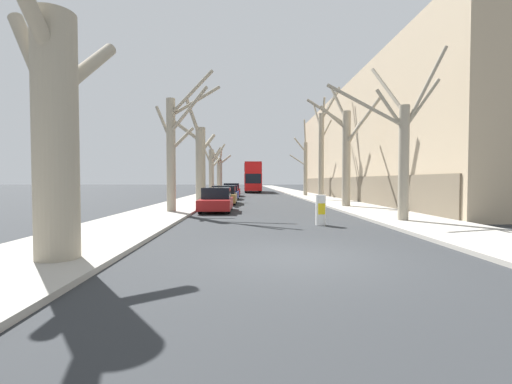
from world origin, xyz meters
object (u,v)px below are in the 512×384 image
(street_tree_right_1, at_px, (346,150))
(traffic_bollard, at_px, (321,210))
(street_tree_right_3, at_px, (305,166))
(street_tree_left_2, at_px, (200,160))
(street_tree_right_0, at_px, (402,146))
(parked_car_0, at_px, (217,200))
(street_tree_left_3, at_px, (212,170))
(street_tree_left_4, at_px, (219,171))
(double_decker_bus, at_px, (253,176))
(parked_car_3, at_px, (232,190))
(street_tree_right_2, at_px, (322,149))
(parked_car_1, at_px, (224,195))
(street_tree_left_1, at_px, (174,147))
(parked_car_2, at_px, (228,193))
(street_tree_left_0, at_px, (55,126))

(street_tree_right_1, height_order, traffic_bollard, street_tree_right_1)
(street_tree_right_3, bearing_deg, street_tree_left_2, -138.79)
(street_tree_right_0, distance_m, parked_car_0, 10.05)
(street_tree_left_2, relative_size, street_tree_right_3, 1.00)
(street_tree_left_3, bearing_deg, street_tree_left_4, 90.35)
(double_decker_bus, distance_m, parked_car_3, 14.18)
(parked_car_0, height_order, parked_car_3, parked_car_3)
(street_tree_right_1, distance_m, street_tree_right_2, 7.35)
(street_tree_right_1, distance_m, parked_car_0, 9.00)
(street_tree_right_0, height_order, parked_car_3, street_tree_right_0)
(street_tree_right_0, relative_size, street_tree_right_2, 0.73)
(street_tree_left_3, distance_m, street_tree_right_1, 20.31)
(double_decker_bus, distance_m, parked_car_1, 26.89)
(street_tree_left_2, relative_size, double_decker_bus, 0.74)
(street_tree_left_4, height_order, street_tree_right_0, street_tree_left_4)
(street_tree_right_2, bearing_deg, street_tree_right_1, -90.62)
(street_tree_left_1, relative_size, street_tree_right_2, 0.74)
(street_tree_left_3, distance_m, traffic_bollard, 27.05)
(street_tree_right_0, relative_size, parked_car_2, 1.79)
(street_tree_left_2, xyz_separation_m, street_tree_right_0, (10.32, -14.95, -0.35))
(street_tree_left_3, relative_size, street_tree_right_1, 0.75)
(street_tree_right_1, xyz_separation_m, street_tree_right_2, (0.08, 7.31, 0.77))
(double_decker_bus, bearing_deg, street_tree_left_4, -162.62)
(street_tree_right_3, xyz_separation_m, double_decker_bus, (-5.60, 14.32, -0.89))
(street_tree_left_4, xyz_separation_m, street_tree_right_1, (10.43, -28.93, 0.57))
(street_tree_left_4, bearing_deg, street_tree_left_3, -89.65)
(street_tree_left_0, bearing_deg, street_tree_left_1, 89.35)
(street_tree_left_4, distance_m, parked_car_3, 12.74)
(street_tree_right_3, xyz_separation_m, parked_car_3, (-8.20, 0.49, -2.68))
(parked_car_1, bearing_deg, street_tree_right_0, -55.31)
(street_tree_left_4, height_order, street_tree_right_2, street_tree_right_2)
(street_tree_right_2, height_order, traffic_bollard, street_tree_right_2)
(street_tree_left_3, height_order, street_tree_right_1, street_tree_right_1)
(double_decker_bus, relative_size, parked_car_3, 2.59)
(street_tree_left_0, distance_m, street_tree_right_0, 12.35)
(street_tree_right_3, height_order, traffic_bollard, street_tree_right_3)
(street_tree_right_1, height_order, parked_car_0, street_tree_right_1)
(street_tree_right_2, bearing_deg, parked_car_1, -156.56)
(street_tree_left_2, bearing_deg, parked_car_0, -76.90)
(street_tree_left_0, height_order, parked_car_1, street_tree_left_0)
(street_tree_left_2, xyz_separation_m, parked_car_1, (2.23, -3.25, -2.87))
(street_tree_left_1, bearing_deg, street_tree_left_4, 90.45)
(street_tree_right_1, xyz_separation_m, parked_car_0, (-8.07, -2.54, -3.08))
(parked_car_2, bearing_deg, traffic_bollard, -76.16)
(street_tree_right_1, bearing_deg, street_tree_left_1, -159.81)
(street_tree_left_0, height_order, street_tree_right_1, street_tree_right_1)
(street_tree_right_1, relative_size, street_tree_right_2, 0.83)
(parked_car_0, bearing_deg, traffic_bollard, -52.74)
(street_tree_left_4, xyz_separation_m, parked_car_3, (2.36, -12.27, -2.45))
(traffic_bollard, bearing_deg, street_tree_right_0, 10.86)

